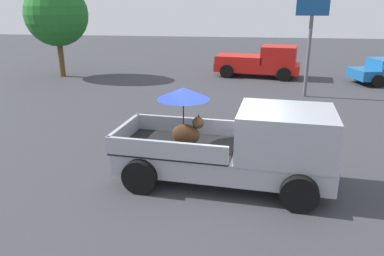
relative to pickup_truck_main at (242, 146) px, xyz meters
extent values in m
plane|color=#38383D|center=(-0.44, 0.03, -0.97)|extent=(80.00, 80.00, 0.00)
cylinder|color=black|center=(1.40, 0.85, -0.57)|extent=(0.82, 0.35, 0.80)
cylinder|color=black|center=(1.21, -1.10, -0.57)|extent=(0.82, 0.35, 0.80)
cylinder|color=black|center=(-2.09, 1.17, -0.57)|extent=(0.82, 0.35, 0.80)
cylinder|color=black|center=(-2.27, -0.78, -0.57)|extent=(0.82, 0.35, 0.80)
cube|color=#9EA3AD|center=(-0.44, 0.03, -0.40)|extent=(5.14, 2.25, 0.50)
cube|color=#9EA3AD|center=(0.96, -0.10, 0.39)|extent=(2.26, 2.05, 1.08)
cube|color=#4C606B|center=(1.95, -0.19, 0.59)|extent=(0.22, 1.72, 0.64)
cube|color=black|center=(-1.58, 0.14, -0.12)|extent=(2.96, 2.09, 0.06)
cube|color=#9EA3AD|center=(-1.50, 1.06, 0.11)|extent=(2.80, 0.36, 0.40)
cube|color=#9EA3AD|center=(-1.67, -0.78, 0.11)|extent=(2.80, 0.36, 0.40)
cube|color=#9EA3AD|center=(-2.93, 0.26, 0.11)|extent=(0.27, 1.84, 0.40)
ellipsoid|color=#472D19|center=(-1.35, 0.12, 0.17)|extent=(0.71, 0.38, 0.52)
sphere|color=#472D19|center=(-1.05, 0.09, 0.49)|extent=(0.30, 0.30, 0.28)
cone|color=#472D19|center=(-1.04, 0.17, 0.63)|extent=(0.10, 0.10, 0.12)
cone|color=#472D19|center=(-1.06, 0.01, 0.63)|extent=(0.10, 0.10, 0.12)
cylinder|color=black|center=(-1.43, 0.31, 0.47)|extent=(0.03, 0.03, 1.13)
cone|color=#1E33B7|center=(-1.43, 0.31, 1.14)|extent=(1.37, 1.37, 0.28)
cylinder|color=black|center=(2.43, 14.63, -0.59)|extent=(0.79, 0.38, 0.76)
cylinder|color=black|center=(2.12, 12.75, -0.59)|extent=(0.79, 0.38, 0.76)
cylinder|color=black|center=(-0.73, 15.14, -0.59)|extent=(0.79, 0.38, 0.76)
cylinder|color=black|center=(-1.04, 13.27, -0.59)|extent=(0.79, 0.38, 0.76)
cube|color=red|center=(0.69, 13.95, -0.42)|extent=(5.03, 2.55, 0.50)
cube|color=red|center=(1.88, 13.75, 0.33)|extent=(2.17, 2.08, 1.00)
cube|color=red|center=(-0.29, 14.11, 0.03)|extent=(2.95, 2.21, 0.40)
cylinder|color=black|center=(6.26, 13.45, -0.64)|extent=(0.69, 0.38, 0.66)
cylinder|color=black|center=(6.72, 11.75, -0.64)|extent=(0.69, 0.38, 0.66)
cylinder|color=#59595B|center=(2.78, 9.31, 0.83)|extent=(0.16, 0.16, 3.60)
cube|color=#194C8C|center=(2.78, 9.31, 3.08)|extent=(1.40, 0.12, 0.90)
cylinder|color=brown|center=(-10.62, 12.45, 0.16)|extent=(0.32, 0.32, 2.27)
sphere|color=#1E6623|center=(-10.62, 12.45, 2.53)|extent=(3.52, 3.52, 3.52)
camera|label=1|loc=(-0.02, -8.27, 3.19)|focal=35.18mm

